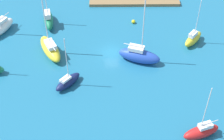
# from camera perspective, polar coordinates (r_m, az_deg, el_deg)

# --- Properties ---
(water) EXTENTS (160.00, 160.00, 0.00)m
(water) POSITION_cam_1_polar(r_m,az_deg,el_deg) (61.77, -0.05, 2.91)
(water) COLOR #1E668C
(water) RESTS_ON ground
(pier_dock) EXTENTS (19.50, 2.21, 0.64)m
(pier_dock) POSITION_cam_1_polar(r_m,az_deg,el_deg) (75.22, 3.79, 11.16)
(pier_dock) COLOR olive
(pier_dock) RESTS_ON ground
(sailboat_red_center_basin) EXTENTS (5.71, 3.37, 9.75)m
(sailboat_red_center_basin) POSITION_cam_1_polar(r_m,az_deg,el_deg) (49.83, 14.75, -9.90)
(sailboat_red_center_basin) COLOR red
(sailboat_red_center_basin) RESTS_ON water
(sailboat_yellow_outer_mooring) EXTENTS (5.71, 8.02, 12.96)m
(sailboat_yellow_outer_mooring) POSITION_cam_1_polar(r_m,az_deg,el_deg) (61.73, -10.32, 3.59)
(sailboat_yellow_outer_mooring) COLOR yellow
(sailboat_yellow_outer_mooring) RESTS_ON water
(sailboat_blue_mid_basin) EXTENTS (7.82, 4.80, 12.91)m
(sailboat_blue_mid_basin) POSITION_cam_1_polar(r_m,az_deg,el_deg) (59.35, 4.54, 2.48)
(sailboat_blue_mid_basin) COLOR #2347B2
(sailboat_blue_mid_basin) RESTS_ON water
(sailboat_white_along_channel) EXTENTS (5.27, 7.21, 11.29)m
(sailboat_white_along_channel) POSITION_cam_1_polar(r_m,az_deg,el_deg) (69.40, -18.20, 6.79)
(sailboat_white_along_channel) COLOR white
(sailboat_white_along_channel) RESTS_ON water
(sailboat_navy_near_pier) EXTENTS (4.57, 4.95, 9.37)m
(sailboat_navy_near_pier) POSITION_cam_1_polar(r_m,az_deg,el_deg) (55.50, -7.42, -1.92)
(sailboat_navy_near_pier) COLOR #141E4C
(sailboat_navy_near_pier) RESTS_ON water
(sailboat_yellow_lone_south) EXTENTS (4.56, 4.97, 9.03)m
(sailboat_yellow_lone_south) POSITION_cam_1_polar(r_m,az_deg,el_deg) (65.09, 13.43, 5.15)
(sailboat_yellow_lone_south) COLOR yellow
(sailboat_yellow_lone_south) RESTS_ON water
(sailboat_green_far_south) EXTENTS (3.00, 6.67, 10.22)m
(sailboat_green_far_south) POSITION_cam_1_polar(r_m,az_deg,el_deg) (69.19, -10.60, 8.36)
(sailboat_green_far_south) COLOR #19724C
(sailboat_green_far_south) RESTS_ON water
(mooring_buoy_yellow) EXTENTS (0.77, 0.77, 0.77)m
(mooring_buoy_yellow) POSITION_cam_1_polar(r_m,az_deg,el_deg) (69.13, 3.61, 8.10)
(mooring_buoy_yellow) COLOR yellow
(mooring_buoy_yellow) RESTS_ON water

